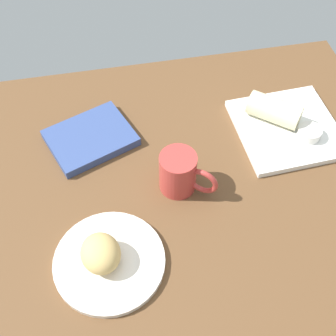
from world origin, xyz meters
TOP-DOWN VIEW (x-y plane):
  - dining_table at (0.00, 0.00)cm, footprint 110.00×90.00cm
  - round_plate at (-18.72, -15.82)cm, footprint 22.98×22.98cm
  - scone_pastry at (-20.03, -15.56)cm, footprint 9.68×10.51cm
  - square_plate at (29.91, 12.05)cm, footprint 26.16×26.16cm
  - sauce_cup at (33.71, 7.92)cm, footprint 5.80×5.80cm
  - breakfast_wrap at (26.86, 15.36)cm, footprint 14.13×13.17cm
  - book_stack at (-19.58, 18.12)cm, footprint 24.35×21.89cm
  - coffee_mug at (-0.64, 0.32)cm, footprint 12.33×10.31cm

SIDE VIEW (x-z plane):
  - dining_table at x=0.00cm, z-range 0.00..4.00cm
  - round_plate at x=-18.72cm, z-range 4.00..5.40cm
  - square_plate at x=29.91cm, z-range 4.00..5.60cm
  - book_stack at x=-19.58cm, z-range 4.00..6.32cm
  - sauce_cup at x=33.71cm, z-range 5.69..8.19cm
  - scone_pastry at x=-20.03cm, z-range 5.40..11.55cm
  - breakfast_wrap at x=26.86cm, z-range 5.60..11.79cm
  - coffee_mug at x=-0.64cm, z-range 4.11..14.42cm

